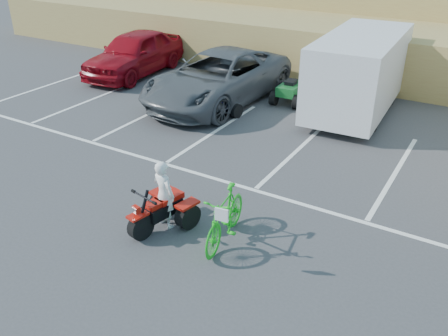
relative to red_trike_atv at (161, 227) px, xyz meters
The scene contains 11 objects.
ground 0.97m from the red_trike_atv, ahead, with size 100.00×100.00×0.00m, color #3C3C3F.
parking_stripes 4.46m from the red_trike_atv, 65.68° to the left, with size 28.00×5.16×0.01m.
grass_embankment 15.58m from the red_trike_atv, 86.40° to the left, with size 40.00×8.50×3.10m.
red_trike_atv is the anchor object (origin of this frame).
rider 0.77m from the red_trike_atv, 78.12° to the left, with size 0.55×0.36×1.51m, color white.
green_dirt_bike 1.54m from the red_trike_atv, 12.90° to the left, with size 0.54×1.90×1.14m, color #14BF19.
grey_pickup 8.03m from the red_trike_atv, 112.81° to the left, with size 2.90×6.28×1.75m, color #494C50.
red_car 11.63m from the red_trike_atv, 132.83° to the left, with size 2.09×5.21×1.77m, color maroon.
cargo_trailer 9.07m from the red_trike_atv, 81.03° to the left, with size 2.47×5.61×2.57m.
quad_atv_blue 6.35m from the red_trike_atv, 110.70° to the left, with size 1.01×1.36×0.89m, color navy, non-canonical shape.
quad_atv_green 8.58m from the red_trike_atv, 95.57° to the left, with size 1.06×1.42×0.93m, color #145B24, non-canonical shape.
Camera 1 is at (4.44, -6.41, 5.75)m, focal length 38.00 mm.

